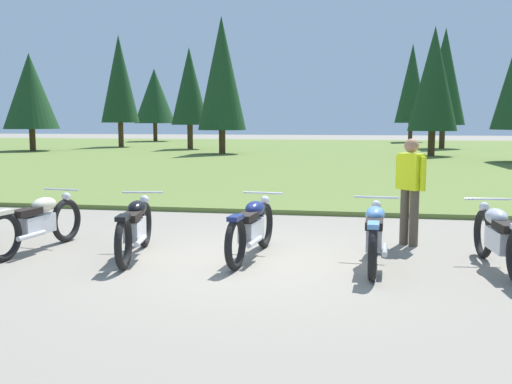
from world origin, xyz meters
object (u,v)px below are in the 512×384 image
object	(u,v)px
motorcycle_silver	(500,237)
rider_in_hivis_vest	(410,185)
motorcycle_black	(135,227)
motorcycle_navy	(252,227)
motorcycle_cream	(38,222)
motorcycle_sky_blue	(375,234)

from	to	relation	value
motorcycle_silver	rider_in_hivis_vest	bearing A→B (deg)	126.81
motorcycle_black	motorcycle_navy	xyz separation A→B (m)	(1.65, 0.24, 0.00)
motorcycle_cream	motorcycle_black	world-z (taller)	same
motorcycle_black	motorcycle_silver	world-z (taller)	same
motorcycle_cream	motorcycle_sky_blue	distance (m)	4.94
motorcycle_navy	rider_in_hivis_vest	distance (m)	2.64
motorcycle_sky_blue	motorcycle_silver	distance (m)	1.60
motorcycle_cream	motorcycle_silver	size ratio (longest dim) A/B	1.00
motorcycle_black	motorcycle_sky_blue	xyz separation A→B (m)	(3.36, 0.01, 0.00)
motorcycle_sky_blue	motorcycle_navy	bearing A→B (deg)	172.56
motorcycle_navy	motorcycle_silver	distance (m)	3.31
motorcycle_navy	motorcycle_sky_blue	size ratio (longest dim) A/B	1.00
motorcycle_silver	rider_in_hivis_vest	distance (m)	1.79
motorcycle_cream	rider_in_hivis_vest	distance (m)	5.70
motorcycle_black	motorcycle_silver	xyz separation A→B (m)	(4.96, 0.09, 0.00)
motorcycle_navy	rider_in_hivis_vest	world-z (taller)	rider_in_hivis_vest
motorcycle_black	rider_in_hivis_vest	size ratio (longest dim) A/B	1.25
motorcycle_black	motorcycle_silver	distance (m)	4.96
motorcycle_cream	motorcycle_silver	world-z (taller)	same
motorcycle_cream	motorcycle_silver	bearing A→B (deg)	-0.15
rider_in_hivis_vest	motorcycle_silver	bearing A→B (deg)	-53.19
motorcycle_silver	rider_in_hivis_vest	xyz separation A→B (m)	(-1.03, 1.37, 0.51)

